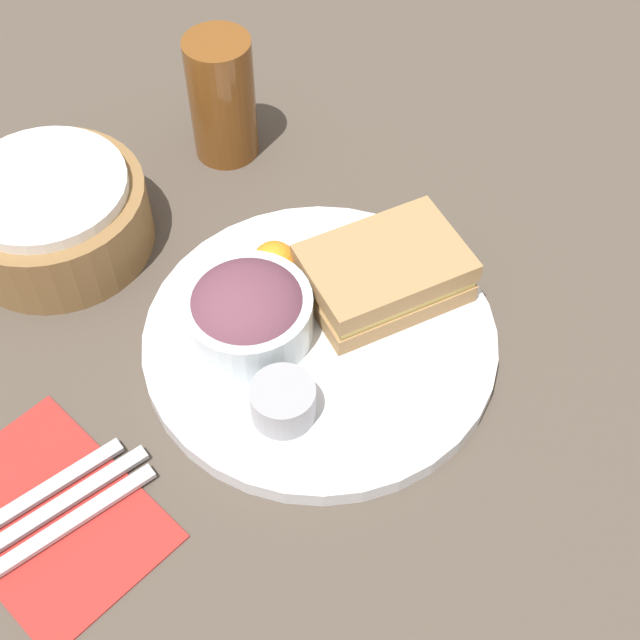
{
  "coord_description": "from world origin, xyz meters",
  "views": [
    {
      "loc": [
        -0.33,
        -0.32,
        0.64
      ],
      "look_at": [
        0.0,
        0.0,
        0.04
      ],
      "focal_mm": 50.0,
      "sensor_mm": 36.0,
      "label": 1
    }
  ],
  "objects_px": {
    "salad_bowl": "(248,312)",
    "knife": "(48,513)",
    "drink_glass": "(222,98)",
    "fork": "(59,530)",
    "sandwich": "(384,273)",
    "dressing_cup": "(283,402)",
    "plate": "(320,340)",
    "bread_basket": "(52,214)",
    "spoon": "(37,496)"
  },
  "relations": [
    {
      "from": "plate",
      "to": "drink_glass",
      "type": "distance_m",
      "value": 0.28
    },
    {
      "from": "sandwich",
      "to": "bread_basket",
      "type": "distance_m",
      "value": 0.32
    },
    {
      "from": "salad_bowl",
      "to": "dressing_cup",
      "type": "relative_size",
      "value": 2.08
    },
    {
      "from": "bread_basket",
      "to": "spoon",
      "type": "xyz_separation_m",
      "value": [
        -0.18,
        -0.21,
        -0.03
      ]
    },
    {
      "from": "sandwich",
      "to": "knife",
      "type": "bearing_deg",
      "value": 172.51
    },
    {
      "from": "drink_glass",
      "to": "knife",
      "type": "bearing_deg",
      "value": -150.88
    },
    {
      "from": "plate",
      "to": "bread_basket",
      "type": "xyz_separation_m",
      "value": [
        -0.09,
        0.27,
        0.03
      ]
    },
    {
      "from": "dressing_cup",
      "to": "salad_bowl",
      "type": "bearing_deg",
      "value": 64.77
    },
    {
      "from": "sandwich",
      "to": "knife",
      "type": "relative_size",
      "value": 0.93
    },
    {
      "from": "plate",
      "to": "sandwich",
      "type": "height_order",
      "value": "sandwich"
    },
    {
      "from": "drink_glass",
      "to": "fork",
      "type": "bearing_deg",
      "value": -149.04
    },
    {
      "from": "dressing_cup",
      "to": "knife",
      "type": "relative_size",
      "value": 0.31
    },
    {
      "from": "dressing_cup",
      "to": "knife",
      "type": "bearing_deg",
      "value": 158.84
    },
    {
      "from": "plate",
      "to": "dressing_cup",
      "type": "distance_m",
      "value": 0.09
    },
    {
      "from": "drink_glass",
      "to": "knife",
      "type": "distance_m",
      "value": 0.44
    },
    {
      "from": "sandwich",
      "to": "salad_bowl",
      "type": "bearing_deg",
      "value": 155.05
    },
    {
      "from": "dressing_cup",
      "to": "drink_glass",
      "type": "distance_m",
      "value": 0.35
    },
    {
      "from": "knife",
      "to": "fork",
      "type": "bearing_deg",
      "value": 90.0
    },
    {
      "from": "sandwich",
      "to": "dressing_cup",
      "type": "bearing_deg",
      "value": -169.9
    },
    {
      "from": "drink_glass",
      "to": "salad_bowl",
      "type": "bearing_deg",
      "value": -127.74
    },
    {
      "from": "sandwich",
      "to": "dressing_cup",
      "type": "height_order",
      "value": "sandwich"
    },
    {
      "from": "bread_basket",
      "to": "knife",
      "type": "relative_size",
      "value": 1.04
    },
    {
      "from": "spoon",
      "to": "drink_glass",
      "type": "bearing_deg",
      "value": -144.69
    },
    {
      "from": "spoon",
      "to": "salad_bowl",
      "type": "bearing_deg",
      "value": -174.16
    },
    {
      "from": "plate",
      "to": "drink_glass",
      "type": "xyz_separation_m",
      "value": [
        0.12,
        0.25,
        0.06
      ]
    },
    {
      "from": "spoon",
      "to": "dressing_cup",
      "type": "bearing_deg",
      "value": 162.02
    },
    {
      "from": "knife",
      "to": "spoon",
      "type": "distance_m",
      "value": 0.02
    },
    {
      "from": "salad_bowl",
      "to": "knife",
      "type": "height_order",
      "value": "salad_bowl"
    },
    {
      "from": "bread_basket",
      "to": "sandwich",
      "type": "bearing_deg",
      "value": -59.67
    },
    {
      "from": "fork",
      "to": "drink_glass",
      "type": "bearing_deg",
      "value": -140.91
    },
    {
      "from": "bread_basket",
      "to": "drink_glass",
      "type": "bearing_deg",
      "value": -4.98
    },
    {
      "from": "drink_glass",
      "to": "fork",
      "type": "height_order",
      "value": "drink_glass"
    },
    {
      "from": "plate",
      "to": "salad_bowl",
      "type": "distance_m",
      "value": 0.07
    },
    {
      "from": "salad_bowl",
      "to": "bread_basket",
      "type": "height_order",
      "value": "bread_basket"
    },
    {
      "from": "dressing_cup",
      "to": "bread_basket",
      "type": "height_order",
      "value": "bread_basket"
    },
    {
      "from": "sandwich",
      "to": "bread_basket",
      "type": "xyz_separation_m",
      "value": [
        -0.16,
        0.27,
        -0.0
      ]
    },
    {
      "from": "bread_basket",
      "to": "fork",
      "type": "bearing_deg",
      "value": -126.12
    },
    {
      "from": "sandwich",
      "to": "bread_basket",
      "type": "bearing_deg",
      "value": 120.33
    },
    {
      "from": "salad_bowl",
      "to": "drink_glass",
      "type": "relative_size",
      "value": 0.84
    },
    {
      "from": "sandwich",
      "to": "bread_basket",
      "type": "height_order",
      "value": "bread_basket"
    },
    {
      "from": "sandwich",
      "to": "spoon",
      "type": "distance_m",
      "value": 0.34
    },
    {
      "from": "dressing_cup",
      "to": "drink_glass",
      "type": "height_order",
      "value": "drink_glass"
    },
    {
      "from": "plate",
      "to": "spoon",
      "type": "xyz_separation_m",
      "value": [
        -0.26,
        0.06,
        -0.0
      ]
    },
    {
      "from": "plate",
      "to": "knife",
      "type": "bearing_deg",
      "value": 171.87
    },
    {
      "from": "dressing_cup",
      "to": "bread_basket",
      "type": "bearing_deg",
      "value": 91.39
    },
    {
      "from": "bread_basket",
      "to": "salad_bowl",
      "type": "bearing_deg",
      "value": -78.38
    },
    {
      "from": "fork",
      "to": "dressing_cup",
      "type": "bearing_deg",
      "value": 172.13
    },
    {
      "from": "salad_bowl",
      "to": "bread_basket",
      "type": "xyz_separation_m",
      "value": [
        -0.05,
        0.22,
        -0.01
      ]
    },
    {
      "from": "sandwich",
      "to": "spoon",
      "type": "bearing_deg",
      "value": 169.48
    },
    {
      "from": "salad_bowl",
      "to": "drink_glass",
      "type": "height_order",
      "value": "drink_glass"
    }
  ]
}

